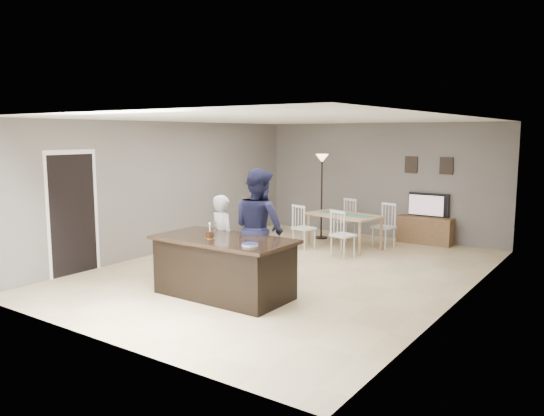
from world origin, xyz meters
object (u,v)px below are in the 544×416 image
Objects in this scene: man at (259,228)px; dining_table at (344,220)px; birthday_cake at (210,235)px; television at (427,205)px; floor_lamp at (322,173)px; tv_console at (425,230)px; kitchen_island at (224,267)px; plate_stack at (250,245)px; woman at (223,239)px.

man is 0.94× the size of dining_table.
birthday_cake is at bearing 88.58° from man.
floor_lamp is at bearing 21.42° from television.
floor_lamp is at bearing -160.16° from tv_console.
kitchen_island is 1.09× the size of floor_lamp.
plate_stack is at bearing -95.21° from tv_console.
plate_stack is (0.55, -0.96, -0.04)m from man.
tv_console is at bearing 90.00° from television.
dining_table is (-0.21, 3.39, -0.35)m from man.
television is 5.03m from man.
floor_lamp reaches higher than kitchen_island.
man is at bearing 119.68° from plate_stack.
woman is (-1.68, -5.02, 0.43)m from tv_console.
birthday_cake is at bearing 134.03° from woman.
birthday_cake is (-1.35, -5.78, 0.09)m from television.
dining_table reaches higher than tv_console.
floor_lamp is (-1.14, 4.04, 0.58)m from man.
plate_stack is (-0.53, -5.80, 0.62)m from tv_console.
woman is at bearing -83.89° from dining_table.
tv_console is at bearing 19.84° from floor_lamp.
dining_table is 1.46m from floor_lamp.
dining_table is (0.06, 4.27, -0.35)m from birthday_cake.
plate_stack is at bearing 84.86° from television.
birthday_cake reaches higher than kitchen_island.
kitchen_island is 9.21× the size of birthday_cake.
dining_table is at bearing -34.79° from floor_lamp.
kitchen_island is 9.16× the size of plate_stack.
dining_table is (-0.76, 4.36, -0.31)m from plate_stack.
woman reaches higher than television.
tv_console is 0.57m from television.
television is at bearing 90.00° from tv_console.
woman is 6.25× the size of plate_stack.
dining_table is 1.03× the size of floor_lamp.
tv_console is 0.63× the size of man.
woman is 6.29× the size of birthday_cake.
woman is 0.67m from man.
woman is at bearing -82.78° from floor_lamp.
birthday_cake reaches higher than television.
woman reaches higher than tv_console.
tv_console is 5.31m from woman.
woman is at bearing 71.70° from television.
birthday_cake is (-1.35, -5.71, 0.66)m from tv_console.
television is 0.48× the size of man.
man is (-1.08, -4.91, 0.09)m from television.
television is 3.92× the size of birthday_cake.
kitchen_island is 5.78m from television.
tv_console is 1.31× the size of television.
tv_console is 5.00m from man.
man reaches higher than dining_table.
television is 5.89m from plate_stack.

